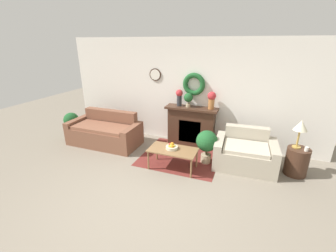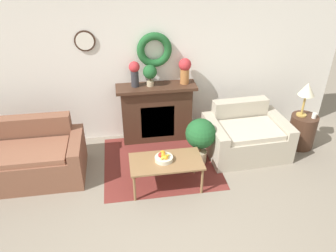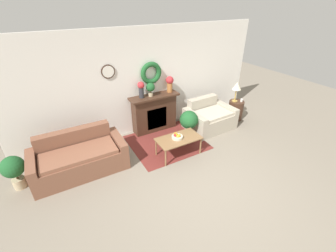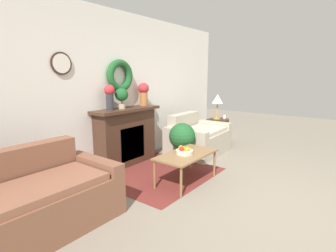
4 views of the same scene
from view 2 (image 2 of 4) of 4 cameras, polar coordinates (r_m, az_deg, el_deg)
name	(u,v)px [view 2 (image 2 of 4)]	position (r m, az deg, el deg)	size (l,w,h in m)	color
floor_rug	(161,162)	(5.33, -1.28, -6.27)	(1.80, 1.64, 0.01)	maroon
wall_back	(145,62)	(5.51, -3.98, 11.00)	(6.80, 0.19, 2.70)	white
fireplace	(156,112)	(5.68, -2.02, 2.41)	(1.33, 0.41, 1.03)	#42281C
couch_left	(19,159)	(5.33, -24.53, -5.32)	(1.88, 0.91, 0.85)	brown
loveseat_right	(245,136)	(5.57, 13.35, -1.69)	(1.32, 0.99, 0.80)	#B2A893
coffee_table	(166,163)	(4.63, -0.33, -6.51)	(1.02, 0.54, 0.45)	olive
fruit_bowl	(164,157)	(4.58, -0.78, -5.48)	(0.26, 0.26, 0.12)	beige
side_table_by_loveseat	(302,131)	(6.02, 22.29, -0.84)	(0.44, 0.44, 0.58)	#42281C
table_lamp	(307,91)	(5.71, 23.04, 5.71)	(0.26, 0.26, 0.58)	#B28E42
mug	(314,116)	(5.86, 24.11, 1.66)	(0.07, 0.07, 0.09)	silver
vase_on_mantel_left	(135,72)	(5.34, -5.85, 9.33)	(0.18, 0.18, 0.42)	#2D2D33
vase_on_mantel_right	(185,69)	(5.44, 2.95, 9.89)	(0.21, 0.21, 0.43)	#AD6B38
potted_plant_on_mantel	(150,73)	(5.35, -3.17, 9.23)	(0.23, 0.23, 0.36)	tan
potted_plant_floor_by_loveseat	(201,136)	(5.09, 5.69, -1.69)	(0.47, 0.47, 0.77)	tan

